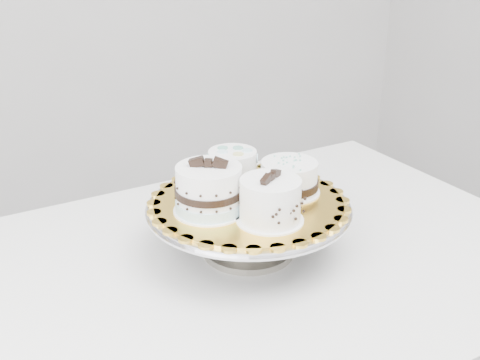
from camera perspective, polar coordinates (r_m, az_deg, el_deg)
name	(u,v)px	position (r m, az deg, el deg)	size (l,w,h in m)	color
table	(239,300)	(1.12, -0.09, -11.28)	(1.19, 0.82, 0.75)	white
cake_stand	(248,219)	(1.06, 0.81, -3.71)	(0.36, 0.36, 0.10)	gray
cake_board	(249,202)	(1.05, 0.82, -2.10)	(0.33, 0.33, 0.00)	gold
cake_swirl	(270,202)	(0.97, 2.89, -2.05)	(0.14, 0.14, 0.09)	white
cake_banded	(209,191)	(1.00, -2.95, -1.05)	(0.15, 0.15, 0.10)	white
cake_dots	(232,167)	(1.10, -0.72, 1.20)	(0.11, 0.11, 0.07)	white
cake_ribbon	(289,178)	(1.07, 4.71, 0.18)	(0.13, 0.13, 0.06)	white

